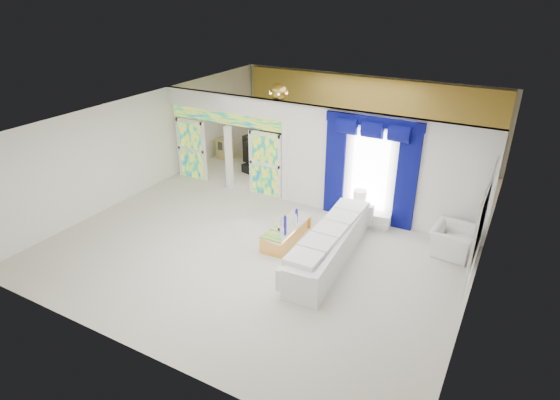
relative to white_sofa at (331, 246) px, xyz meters
The scene contains 22 objects.
floor 2.40m from the white_sofa, 140.90° to the left, with size 12.00×12.00×0.00m, color #B7AF9E.
dividing_wall 2.76m from the white_sofa, 82.84° to the left, with size 5.70×0.18×3.00m, color white.
dividing_header 5.81m from the white_sofa, 151.99° to the left, with size 4.30×0.18×0.55m, color white.
stained_panel_left 6.63m from the white_sofa, 157.81° to the left, with size 0.95×0.04×2.00m, color #994C3F.
stained_panel_right 4.15m from the white_sofa, 142.61° to the left, with size 0.95×0.04×2.00m, color #994C3F.
stained_transom 5.63m from the white_sofa, 151.99° to the left, with size 4.00×0.05×0.35m, color #994C3F.
window_pane 2.63m from the white_sofa, 88.49° to the left, with size 1.00×0.02×2.30m, color white.
blue_drape_left 2.74m from the white_sofa, 111.63° to the left, with size 0.55×0.10×2.80m, color #050344.
blue_drape_right 2.79m from the white_sofa, 65.78° to the left, with size 0.55×0.10×2.80m, color #050344.
blue_pelmet 3.41m from the white_sofa, 88.47° to the left, with size 2.60×0.12×0.25m, color #050344.
wall_mirror 3.36m from the white_sofa, ahead, with size 0.04×2.70×1.90m, color white.
gold_curtains 7.70m from the white_sofa, 103.95° to the left, with size 9.70×0.12×2.90m, color #B28E2A.
white_sofa is the anchor object (origin of this frame).
coffee_table 1.39m from the white_sofa, 167.47° to the left, with size 0.59×1.77×0.39m, color gold.
console_table 2.13m from the white_sofa, 83.71° to the left, with size 1.16×0.37×0.39m, color white.
table_lamp 2.13m from the white_sofa, 91.82° to the left, with size 0.36×0.36×0.58m, color white.
armchair 3.01m from the white_sofa, 34.70° to the left, with size 1.05×0.92×0.69m, color white.
grand_piano 6.98m from the white_sofa, 130.12° to the left, with size 1.50×1.97×0.99m, color black.
piano_bench 5.85m from the white_sofa, 140.29° to the left, with size 0.86×0.33×0.29m, color black.
tv_console 7.75m from the white_sofa, 143.80° to the left, with size 0.54×0.49×0.78m, color tan.
chandelier 6.80m from the white_sofa, 130.22° to the left, with size 0.60×0.60×0.60m, color gold.
decanters 1.42m from the white_sofa, 161.23° to the left, with size 0.19×1.01×0.26m.
Camera 1 is at (5.34, -10.33, 6.06)m, focal length 29.61 mm.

